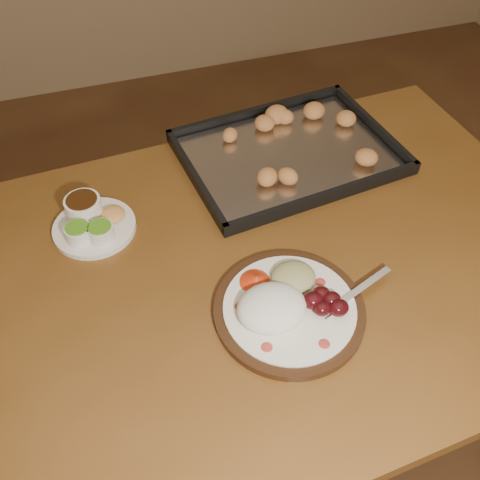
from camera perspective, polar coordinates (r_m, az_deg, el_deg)
name	(u,v)px	position (r m, az deg, el deg)	size (l,w,h in m)	color
ground	(307,389)	(1.79, 7.15, -15.47)	(4.00, 4.00, 0.00)	brown
dining_table	(226,303)	(1.15, -1.49, -6.68)	(1.55, 0.99, 0.75)	brown
dinner_plate	(286,305)	(1.00, 4.92, -6.96)	(0.36, 0.28, 0.07)	black
condiment_saucer	(91,222)	(1.18, -15.58, 1.89)	(0.18, 0.18, 0.06)	silver
baking_tray	(289,152)	(1.33, 5.22, 9.35)	(0.54, 0.42, 0.05)	black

